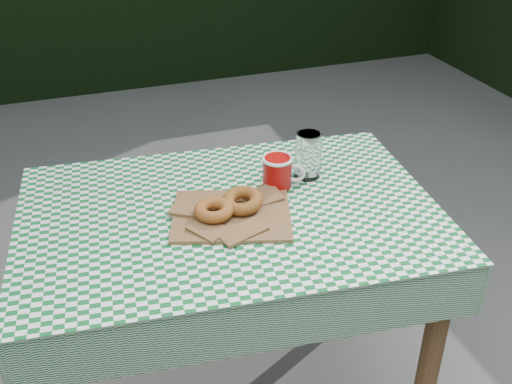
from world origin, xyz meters
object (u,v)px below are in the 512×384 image
paper_bag (232,214)px  coffee_mug (277,172)px  table (233,318)px  drinking_glass (308,155)px

paper_bag → coffee_mug: bearing=33.1°
table → coffee_mug: 0.46m
paper_bag → coffee_mug: size_ratio=1.87×
paper_bag → drinking_glass: size_ratio=2.24×
table → coffee_mug: coffee_mug is taller
table → coffee_mug: (0.16, 0.08, 0.43)m
table → drinking_glass: bearing=27.4°
paper_bag → drinking_glass: drinking_glass is taller
paper_bag → drinking_glass: 0.31m
table → coffee_mug: bearing=31.5°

